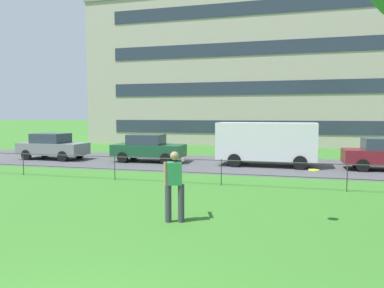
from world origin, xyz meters
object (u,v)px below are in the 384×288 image
(panel_van_far_left, at_px, (267,141))
(frisbee, at_px, (314,170))
(car_dark_green_right, at_px, (148,148))
(person_thrower, at_px, (175,184))
(car_grey_center, at_px, (53,146))
(apartment_building_background, at_px, (292,72))

(panel_van_far_left, bearing_deg, frisbee, -79.83)
(frisbee, distance_m, car_dark_green_right, 12.95)
(frisbee, relative_size, panel_van_far_left, 0.07)
(person_thrower, distance_m, car_grey_center, 15.08)
(car_dark_green_right, distance_m, apartment_building_background, 19.58)
(person_thrower, xyz_separation_m, apartment_building_background, (2.70, 27.76, 5.70))
(frisbee, bearing_deg, person_thrower, -165.54)
(car_dark_green_right, bearing_deg, apartment_building_background, 65.58)
(car_dark_green_right, relative_size, apartment_building_background, 0.11)
(panel_van_far_left, bearing_deg, car_grey_center, -177.90)
(car_dark_green_right, bearing_deg, person_thrower, -64.95)
(frisbee, relative_size, apartment_building_background, 0.01)
(panel_van_far_left, relative_size, apartment_building_background, 0.14)
(car_grey_center, distance_m, panel_van_far_left, 12.50)
(car_dark_green_right, relative_size, panel_van_far_left, 0.81)
(person_thrower, xyz_separation_m, car_grey_center, (-10.96, 10.35, -0.18))
(panel_van_far_left, height_order, apartment_building_background, apartment_building_background)
(frisbee, distance_m, car_grey_center, 17.15)
(panel_van_far_left, bearing_deg, apartment_building_background, 86.05)
(person_thrower, xyz_separation_m, car_dark_green_right, (-5.03, 10.76, -0.18))
(car_dark_green_right, distance_m, panel_van_far_left, 6.57)
(car_dark_green_right, height_order, apartment_building_background, apartment_building_background)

